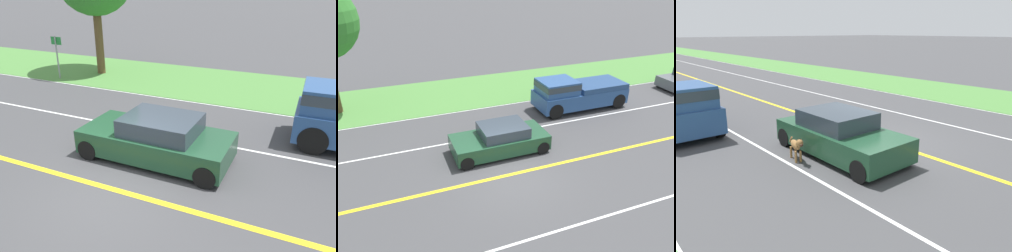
{
  "view_description": "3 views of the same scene",
  "coord_description": "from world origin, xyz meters",
  "views": [
    {
      "loc": [
        -5.7,
        -3.98,
        4.76
      ],
      "look_at": [
        2.36,
        -0.34,
        0.88
      ],
      "focal_mm": 35.0,
      "sensor_mm": 36.0,
      "label": 1
    },
    {
      "loc": [
        -10.34,
        4.31,
        7.89
      ],
      "look_at": [
        2.57,
        -0.75,
        0.9
      ],
      "focal_mm": 35.0,
      "sensor_mm": 36.0,
      "label": 2
    },
    {
      "loc": [
        7.94,
        7.02,
        3.65
      ],
      "look_at": [
        2.42,
        0.58,
        1.17
      ],
      "focal_mm": 35.0,
      "sensor_mm": 36.0,
      "label": 3
    }
  ],
  "objects": [
    {
      "name": "centre_divider_line",
      "position": [
        0.0,
        0.0,
        0.0
      ],
      "size": [
        0.18,
        160.0,
        0.01
      ],
      "primitive_type": "cube",
      "color": "yellow",
      "rests_on": "ground"
    },
    {
      "name": "dog",
      "position": [
        3.2,
        -0.62,
        0.47
      ],
      "size": [
        0.39,
        1.09,
        0.76
      ],
      "rotation": [
        0.0,
        0.0,
        -0.24
      ],
      "color": "olive",
      "rests_on": "ground"
    },
    {
      "name": "lane_dash_same_dir",
      "position": [
        3.5,
        0.0,
        0.0
      ],
      "size": [
        0.1,
        160.0,
        0.01
      ],
      "primitive_type": "cube",
      "color": "white",
      "rests_on": "ground"
    },
    {
      "name": "lane_dash_oncoming",
      "position": [
        -3.5,
        0.0,
        0.0
      ],
      "size": [
        0.1,
        160.0,
        0.01
      ],
      "primitive_type": "cube",
      "color": "white",
      "rests_on": "ground"
    },
    {
      "name": "lane_edge_line_left",
      "position": [
        -7.0,
        0.0,
        0.0
      ],
      "size": [
        0.14,
        160.0,
        0.01
      ],
      "primitive_type": "cube",
      "color": "white",
      "rests_on": "ground"
    },
    {
      "name": "ego_car",
      "position": [
        1.9,
        -0.21,
        0.63
      ],
      "size": [
        1.94,
        4.34,
        1.34
      ],
      "color": "#1E472D",
      "rests_on": "ground"
    },
    {
      "name": "ground_plane",
      "position": [
        0.0,
        0.0,
        0.0
      ],
      "size": [
        400.0,
        400.0,
        0.0
      ],
      "primitive_type": "plane",
      "color": "#424244"
    }
  ]
}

